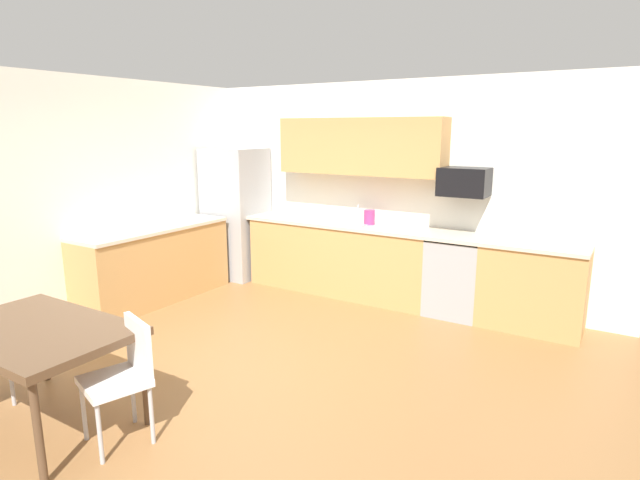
{
  "coord_description": "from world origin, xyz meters",
  "views": [
    {
      "loc": [
        2.69,
        -3.35,
        2.12
      ],
      "look_at": [
        0.0,
        1.0,
        1.0
      ],
      "focal_mm": 28.72,
      "sensor_mm": 36.0,
      "label": 1
    }
  ],
  "objects_px": {
    "dining_table": "(36,335)",
    "chair_near_table": "(124,371)",
    "kettle": "(369,218)",
    "refrigerator": "(236,213)",
    "oven_range": "(456,276)",
    "microwave": "(464,182)"
  },
  "relations": [
    {
      "from": "dining_table",
      "to": "chair_near_table",
      "type": "distance_m",
      "value": 0.73
    },
    {
      "from": "chair_near_table",
      "to": "kettle",
      "type": "distance_m",
      "value": 3.71
    },
    {
      "from": "refrigerator",
      "to": "dining_table",
      "type": "distance_m",
      "value": 4.0
    },
    {
      "from": "oven_range",
      "to": "chair_near_table",
      "type": "bearing_deg",
      "value": -107.89
    },
    {
      "from": "microwave",
      "to": "refrigerator",
      "type": "bearing_deg",
      "value": -176.8
    },
    {
      "from": "chair_near_table",
      "to": "dining_table",
      "type": "bearing_deg",
      "value": -163.06
    },
    {
      "from": "refrigerator",
      "to": "kettle",
      "type": "distance_m",
      "value": 2.08
    },
    {
      "from": "refrigerator",
      "to": "microwave",
      "type": "xyz_separation_m",
      "value": [
        3.22,
        0.18,
        0.61
      ]
    },
    {
      "from": "oven_range",
      "to": "microwave",
      "type": "xyz_separation_m",
      "value": [
        0.0,
        0.1,
        1.07
      ]
    },
    {
      "from": "oven_range",
      "to": "chair_near_table",
      "type": "xyz_separation_m",
      "value": [
        -1.17,
        -3.63,
        0.05
      ]
    },
    {
      "from": "microwave",
      "to": "kettle",
      "type": "bearing_deg",
      "value": -177.51
    },
    {
      "from": "microwave",
      "to": "kettle",
      "type": "xyz_separation_m",
      "value": [
        -1.15,
        -0.05,
        -0.51
      ]
    },
    {
      "from": "chair_near_table",
      "to": "refrigerator",
      "type": "bearing_deg",
      "value": 120.06
    },
    {
      "from": "dining_table",
      "to": "refrigerator",
      "type": "bearing_deg",
      "value": 110.2
    },
    {
      "from": "refrigerator",
      "to": "microwave",
      "type": "relative_size",
      "value": 3.42
    },
    {
      "from": "refrigerator",
      "to": "oven_range",
      "type": "height_order",
      "value": "refrigerator"
    },
    {
      "from": "chair_near_table",
      "to": "oven_range",
      "type": "bearing_deg",
      "value": 72.11
    },
    {
      "from": "dining_table",
      "to": "chair_near_table",
      "type": "height_order",
      "value": "chair_near_table"
    },
    {
      "from": "kettle",
      "to": "dining_table",
      "type": "bearing_deg",
      "value": -100.13
    },
    {
      "from": "microwave",
      "to": "chair_near_table",
      "type": "xyz_separation_m",
      "value": [
        -1.17,
        -3.73,
        -1.03
      ]
    },
    {
      "from": "dining_table",
      "to": "oven_range",
      "type": "bearing_deg",
      "value": 64.31
    },
    {
      "from": "microwave",
      "to": "chair_near_table",
      "type": "height_order",
      "value": "microwave"
    }
  ]
}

